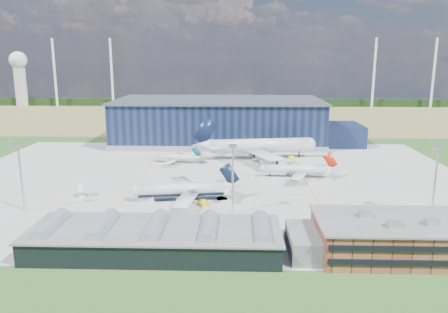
# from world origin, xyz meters

# --- Properties ---
(ground) EXTENTS (600.00, 600.00, 0.00)m
(ground) POSITION_xyz_m (0.00, 0.00, 0.00)
(ground) COLOR #274F1D
(ground) RESTS_ON ground
(apron) EXTENTS (220.00, 160.00, 0.08)m
(apron) POSITION_xyz_m (0.00, 10.00, 0.03)
(apron) COLOR #A5A49F
(apron) RESTS_ON ground
(farmland) EXTENTS (600.00, 220.00, 0.01)m
(farmland) POSITION_xyz_m (0.00, 220.00, 0.00)
(farmland) COLOR olive
(farmland) RESTS_ON ground
(treeline) EXTENTS (600.00, 8.00, 8.00)m
(treeline) POSITION_xyz_m (0.00, 300.00, 4.00)
(treeline) COLOR black
(treeline) RESTS_ON ground
(horizon_dressing) EXTENTS (440.20, 18.00, 70.00)m
(horizon_dressing) POSITION_xyz_m (-191.30, 294.39, 34.20)
(horizon_dressing) COLOR white
(horizon_dressing) RESTS_ON ground
(hangar) EXTENTS (145.00, 62.00, 26.10)m
(hangar) POSITION_xyz_m (2.81, 94.80, 11.62)
(hangar) COLOR #0F1932
(hangar) RESTS_ON ground
(ops_building) EXTENTS (46.00, 23.00, 10.90)m
(ops_building) POSITION_xyz_m (55.01, -60.00, 4.79)
(ops_building) COLOR brown
(ops_building) RESTS_ON ground
(glass_concourse) EXTENTS (78.00, 23.00, 8.60)m
(glass_concourse) POSITION_xyz_m (-6.45, -60.00, 3.69)
(glass_concourse) COLOR black
(glass_concourse) RESTS_ON ground
(light_mast_west) EXTENTS (2.60, 2.60, 23.00)m
(light_mast_west) POSITION_xyz_m (-60.00, -30.00, 15.43)
(light_mast_west) COLOR #BABCC1
(light_mast_west) RESTS_ON ground
(light_mast_center) EXTENTS (2.60, 2.60, 23.00)m
(light_mast_center) POSITION_xyz_m (10.00, -30.00, 15.43)
(light_mast_center) COLOR #BABCC1
(light_mast_center) RESTS_ON ground
(light_mast_east) EXTENTS (2.60, 2.60, 23.00)m
(light_mast_east) POSITION_xyz_m (75.00, -30.00, 15.43)
(light_mast_east) COLOR #BABCC1
(light_mast_east) RESTS_ON ground
(airliner_navy) EXTENTS (44.77, 44.04, 12.93)m
(airliner_navy) POSITION_xyz_m (-8.56, -17.83, 6.46)
(airliner_navy) COLOR silver
(airliner_navy) RESTS_ON ground
(airliner_red) EXTENTS (35.63, 34.94, 10.99)m
(airliner_red) POSITION_xyz_m (35.97, 14.75, 5.50)
(airliner_red) COLOR silver
(airliner_red) RESTS_ON ground
(airliner_widebody) EXTENTS (73.80, 72.65, 20.96)m
(airliner_widebody) POSITION_xyz_m (23.29, 50.25, 10.48)
(airliner_widebody) COLOR silver
(airliner_widebody) RESTS_ON ground
(airliner_regional) EXTENTS (28.66, 28.17, 8.41)m
(airliner_regional) POSITION_xyz_m (-19.58, 40.00, 4.21)
(airliner_regional) COLOR silver
(airliner_regional) RESTS_ON ground
(gse_tug_a) EXTENTS (3.91, 4.52, 1.61)m
(gse_tug_a) POSITION_xyz_m (-0.35, -22.97, 0.80)
(gse_tug_a) COLOR yellow
(gse_tug_a) RESTS_ON ground
(gse_tug_b) EXTENTS (2.87, 3.74, 1.45)m
(gse_tug_b) POSITION_xyz_m (19.47, -35.90, 0.73)
(gse_tug_b) COLOR yellow
(gse_tug_b) RESTS_ON ground
(gse_van_a) EXTENTS (5.83, 3.23, 2.41)m
(gse_van_a) POSITION_xyz_m (-20.71, -19.50, 1.21)
(gse_van_a) COLOR silver
(gse_van_a) RESTS_ON ground
(gse_cart_a) EXTENTS (3.33, 3.87, 1.41)m
(gse_cart_a) POSITION_xyz_m (34.22, 18.30, 0.71)
(gse_cart_a) COLOR silver
(gse_cart_a) RESTS_ON ground
(gse_van_b) EXTENTS (3.83, 4.85, 2.02)m
(gse_van_b) POSITION_xyz_m (17.20, 14.45, 1.01)
(gse_van_b) COLOR silver
(gse_van_b) RESTS_ON ground
(gse_tug_c) EXTENTS (2.90, 3.69, 1.41)m
(gse_tug_c) POSITION_xyz_m (38.95, 49.54, 0.71)
(gse_tug_c) COLOR yellow
(gse_tug_c) RESTS_ON ground
(gse_cart_b) EXTENTS (3.98, 3.92, 1.45)m
(gse_cart_b) POSITION_xyz_m (-22.22, 13.17, 0.73)
(gse_cart_b) COLOR silver
(gse_cart_b) RESTS_ON ground
(airstair) EXTENTS (2.99, 5.54, 3.36)m
(airstair) POSITION_xyz_m (-45.07, -14.31, 1.68)
(airstair) COLOR silver
(airstair) RESTS_ON ground
(car_a) EXTENTS (3.88, 2.69, 1.23)m
(car_a) POSITION_xyz_m (15.91, -38.43, 0.61)
(car_a) COLOR #99999E
(car_a) RESTS_ON ground
(car_b) EXTENTS (4.07, 2.36, 1.27)m
(car_b) POSITION_xyz_m (6.07, -16.98, 0.63)
(car_b) COLOR #99999E
(car_b) RESTS_ON ground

